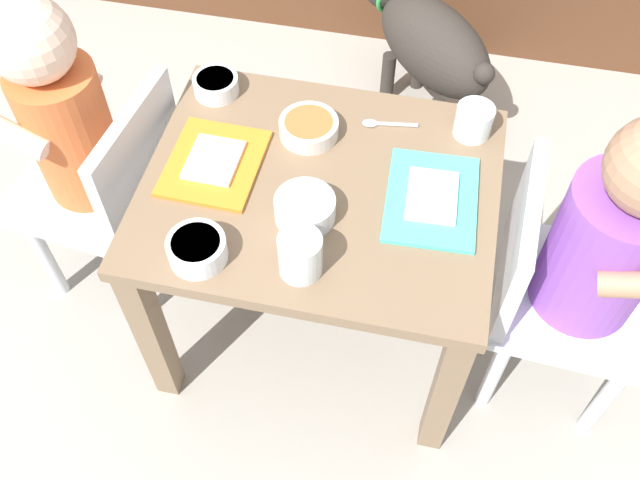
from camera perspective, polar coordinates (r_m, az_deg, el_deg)
ground_plane at (r=1.55m, az=-0.00°, el=-6.32°), size 7.00×7.00×0.00m
dining_table at (r=1.24m, az=-0.00°, el=1.99°), size 0.59×0.48×0.45m
seated_child_left at (r=1.35m, az=-19.13°, el=8.34°), size 0.31×0.31×0.70m
seated_child_right at (r=1.20m, az=21.64°, el=-0.38°), size 0.30×0.30×0.70m
dog at (r=1.82m, az=8.64°, el=15.72°), size 0.40×0.40×0.34m
food_tray_left at (r=1.22m, az=-8.52°, el=6.20°), size 0.16×0.19×0.02m
food_tray_right at (r=1.17m, az=8.97°, el=3.34°), size 0.16×0.20×0.02m
water_cup_left at (r=1.27m, az=12.24°, el=9.25°), size 0.07×0.07×0.06m
water_cup_right at (r=1.05m, az=-1.59°, el=-1.33°), size 0.07×0.07×0.07m
cereal_bowl_right_side at (r=1.09m, az=-9.87°, el=-0.70°), size 0.09×0.09×0.04m
veggie_bowl_near at (r=1.24m, az=-0.91°, el=9.05°), size 0.10×0.10×0.03m
cereal_bowl_left_side at (r=1.34m, az=-8.38°, el=12.29°), size 0.08×0.08×0.03m
veggie_bowl_far at (r=1.12m, az=-1.23°, el=2.60°), size 0.10×0.10×0.04m
spoon_by_left_tray at (r=1.28m, az=5.17°, el=9.30°), size 0.10×0.03×0.01m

